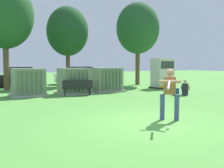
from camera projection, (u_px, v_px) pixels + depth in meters
name	position (u px, v px, depth m)	size (l,w,h in m)	color
ground_plane	(152.00, 122.00, 8.72)	(96.00, 96.00, 0.00)	#51933D
transformer_west	(28.00, 83.00, 15.58)	(2.10, 1.70, 1.62)	#9E9B93
transformer_mid_west	(74.00, 81.00, 16.67)	(2.10, 1.70, 1.62)	#9E9B93
transformer_mid_east	(107.00, 80.00, 18.11)	(2.10, 1.70, 1.62)	#9E9B93
generator_enclosure	(162.00, 73.00, 20.52)	(1.60, 1.40, 2.30)	#262626
park_bench	(77.00, 87.00, 15.82)	(1.84, 0.69, 0.92)	black
batter	(170.00, 92.00, 8.91)	(1.25, 1.38, 1.74)	#384C75
sports_ball	(168.00, 128.00, 7.73)	(0.09, 0.09, 0.09)	white
seated_spectator	(185.00, 89.00, 16.11)	(0.75, 0.74, 0.96)	#282D4C
backpack	(176.00, 92.00, 15.93)	(0.38, 0.36, 0.44)	#264C8C
tree_center_left	(5.00, 15.00, 19.13)	(4.11, 4.11, 7.85)	brown
tree_center_right	(68.00, 31.00, 22.54)	(3.51, 3.51, 6.72)	brown
tree_right	(138.00, 28.00, 23.55)	(3.81, 3.81, 7.29)	brown
parked_car_leftmost	(17.00, 77.00, 21.98)	(4.20, 1.93, 1.62)	black
parked_car_left_of_center	(78.00, 76.00, 24.71)	(4.38, 2.31, 1.62)	silver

